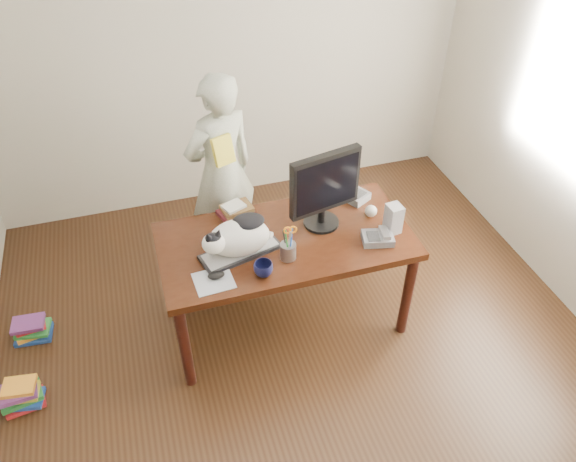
% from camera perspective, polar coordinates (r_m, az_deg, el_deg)
% --- Properties ---
extents(room, '(4.50, 4.50, 4.50)m').
position_cam_1_polar(room, '(2.72, 3.38, 0.99)').
color(room, black).
rests_on(room, ground).
extents(desk, '(1.60, 0.80, 0.75)m').
position_cam_1_polar(desk, '(3.70, -0.58, -1.73)').
color(desk, black).
rests_on(desk, ground).
extents(keyboard, '(0.52, 0.30, 0.03)m').
position_cam_1_polar(keyboard, '(3.44, -4.88, -2.09)').
color(keyboard, black).
rests_on(keyboard, desk).
extents(cat, '(0.48, 0.33, 0.27)m').
position_cam_1_polar(cat, '(3.35, -5.21, -0.61)').
color(cat, white).
rests_on(cat, keyboard).
extents(monitor, '(0.48, 0.28, 0.54)m').
position_cam_1_polar(monitor, '(3.47, 3.75, 4.49)').
color(monitor, black).
rests_on(monitor, desk).
extents(pen_cup, '(0.11, 0.11, 0.25)m').
position_cam_1_polar(pen_cup, '(3.36, 0.02, -1.87)').
color(pen_cup, gray).
rests_on(pen_cup, desk).
extents(mousepad, '(0.24, 0.22, 0.01)m').
position_cam_1_polar(mousepad, '(3.29, -7.56, -5.03)').
color(mousepad, '#ABB0B8').
rests_on(mousepad, desk).
extents(mouse, '(0.11, 0.07, 0.04)m').
position_cam_1_polar(mouse, '(3.29, -7.32, -4.47)').
color(mouse, black).
rests_on(mouse, mousepad).
extents(coffee_mug, '(0.15, 0.15, 0.09)m').
position_cam_1_polar(coffee_mug, '(3.28, -2.52, -3.87)').
color(coffee_mug, black).
rests_on(coffee_mug, desk).
extents(phone, '(0.22, 0.18, 0.09)m').
position_cam_1_polar(phone, '(3.55, 9.17, -0.66)').
color(phone, slate).
rests_on(phone, desk).
extents(speaker, '(0.10, 0.11, 0.20)m').
position_cam_1_polar(speaker, '(3.60, 10.67, 1.25)').
color(speaker, gray).
rests_on(speaker, desk).
extents(baseball, '(0.08, 0.08, 0.08)m').
position_cam_1_polar(baseball, '(3.74, 8.42, 2.01)').
color(baseball, beige).
rests_on(baseball, desk).
extents(book_stack, '(0.26, 0.22, 0.08)m').
position_cam_1_polar(book_stack, '(3.73, -5.32, 2.13)').
color(book_stack, '#4B1419').
rests_on(book_stack, desk).
extents(calculator, '(0.23, 0.25, 0.06)m').
position_cam_1_polar(calculator, '(3.89, 6.66, 3.69)').
color(calculator, slate).
rests_on(calculator, desk).
extents(person, '(0.65, 0.54, 1.53)m').
position_cam_1_polar(person, '(4.14, -6.80, 5.96)').
color(person, silver).
rests_on(person, ground).
extents(held_book, '(0.17, 0.13, 0.20)m').
position_cam_1_polar(held_book, '(3.85, -6.60, 8.13)').
color(held_book, yellow).
rests_on(held_book, person).
extents(book_pile_a, '(0.27, 0.22, 0.18)m').
position_cam_1_polar(book_pile_a, '(3.93, -25.43, -14.83)').
color(book_pile_a, red).
rests_on(book_pile_a, ground).
extents(book_pile_b, '(0.26, 0.20, 0.15)m').
position_cam_1_polar(book_pile_b, '(4.29, -24.60, -9.05)').
color(book_pile_b, '#1A409C').
rests_on(book_pile_b, ground).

